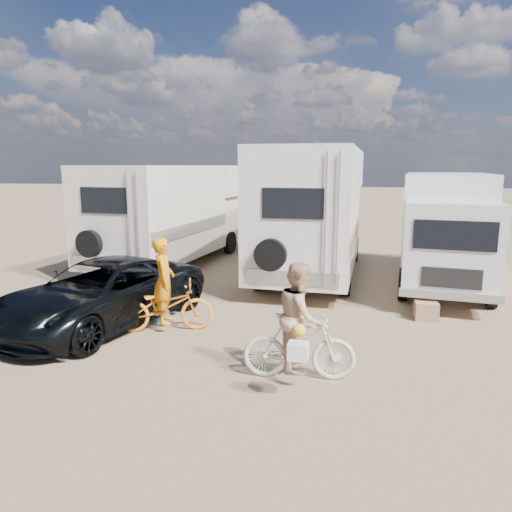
% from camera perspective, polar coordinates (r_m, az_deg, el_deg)
% --- Properties ---
extents(ground, '(140.00, 140.00, 0.00)m').
position_cam_1_polar(ground, '(8.42, 0.13, -12.40)').
color(ground, '#927657').
rests_on(ground, ground).
extents(rv_main, '(2.65, 7.65, 3.80)m').
position_cam_1_polar(rv_main, '(14.61, 6.97, 5.15)').
color(rv_main, silver).
rests_on(rv_main, ground).
extents(rv_left, '(3.14, 7.80, 3.32)m').
position_cam_1_polar(rv_left, '(16.45, -9.89, 4.87)').
color(rv_left, white).
rests_on(rv_left, ground).
extents(box_truck, '(2.80, 6.53, 3.10)m').
position_cam_1_polar(box_truck, '(14.10, 21.86, 2.82)').
color(box_truck, silver).
rests_on(box_truck, ground).
extents(dark_suv, '(3.36, 5.28, 1.36)m').
position_cam_1_polar(dark_suv, '(10.50, -18.07, -4.29)').
color(dark_suv, black).
rests_on(dark_suv, ground).
extents(bike_man, '(2.05, 1.35, 1.02)m').
position_cam_1_polar(bike_man, '(9.84, -10.90, -5.96)').
color(bike_man, orange).
rests_on(bike_man, ground).
extents(bike_woman, '(1.82, 0.72, 1.06)m').
position_cam_1_polar(bike_woman, '(7.59, 5.19, -10.77)').
color(bike_woman, beige).
rests_on(bike_woman, ground).
extents(rider_man, '(0.62, 0.75, 1.74)m').
position_cam_1_polar(rider_man, '(9.74, -10.97, -3.93)').
color(rider_man, orange).
rests_on(rider_man, ground).
extents(rider_woman, '(0.74, 0.90, 1.70)m').
position_cam_1_polar(rider_woman, '(7.48, 5.23, -8.52)').
color(rider_woman, tan).
rests_on(rider_woman, ground).
extents(bike_parked, '(1.66, 0.86, 0.83)m').
position_cam_1_polar(bike_parked, '(13.19, 23.57, -2.83)').
color(bike_parked, '#242624').
rests_on(bike_parked, ground).
extents(cooler, '(0.57, 0.45, 0.42)m').
position_cam_1_polar(cooler, '(10.67, -11.90, -6.35)').
color(cooler, teal).
rests_on(cooler, ground).
extents(crate, '(0.50, 0.50, 0.39)m').
position_cam_1_polar(crate, '(11.11, 19.76, -6.17)').
color(crate, '#9A7051').
rests_on(crate, ground).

